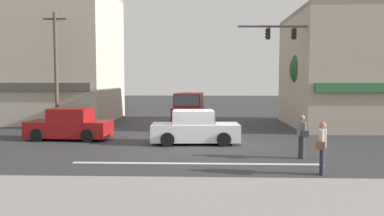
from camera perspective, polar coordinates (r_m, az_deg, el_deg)
name	(u,v)px	position (r m, az deg, el deg)	size (l,w,h in m)	color
ground_plane	(199,147)	(16.96, 1.06, -5.89)	(120.00, 120.00, 0.00)	#333335
lane_marking_stripe	(197,163)	(13.53, 0.79, -8.45)	(9.00, 0.24, 0.01)	silver
sidewalk_curb	(192,209)	(8.69, 0.03, -15.13)	(40.00, 5.00, 0.16)	gray
building_left_block	(19,56)	(30.93, -24.84, 7.19)	(13.98, 8.37, 9.62)	#B7AD99
street_tree	(315,69)	(24.91, 18.27, 5.65)	(3.17, 3.17, 5.31)	#4C3823
utility_pole_near_left	(56,69)	(24.24, -20.00, 5.62)	(1.40, 0.22, 7.08)	brown
utility_pole_far_right	(330,70)	(26.75, 20.33, 5.48)	(1.40, 0.22, 7.11)	brown
traffic_light_mast	(306,59)	(21.82, 17.02, 7.17)	(4.89, 0.40, 6.20)	#47474C
sedan_crossing_leftbound	(70,125)	(19.91, -18.14, -2.54)	(4.19, 2.06, 1.58)	maroon
sedan_crossing_center	(195,129)	(17.68, 0.44, -3.15)	(4.18, 2.03, 1.58)	silver
van_parked_curbside	(189,109)	(26.23, -0.51, -0.13)	(2.24, 4.70, 2.11)	maroon
pedestrian_foreground_with_bag	(322,145)	(12.45, 19.22, -5.33)	(0.46, 0.66, 1.67)	#232838
pedestrian_mid_crossing	(302,134)	(14.83, 16.39, -3.78)	(0.33, 0.69, 1.67)	#333338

